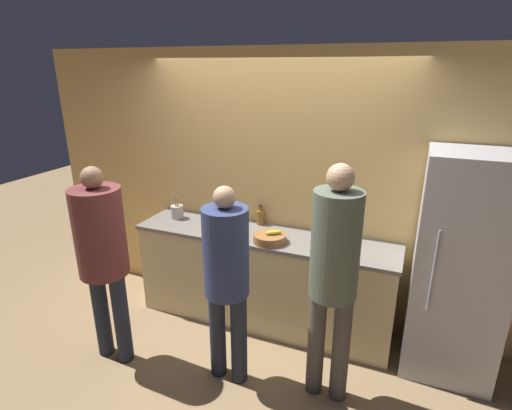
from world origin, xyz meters
The scene contains 13 objects.
ground_plane centered at (0.00, 0.00, 0.00)m, with size 14.00×14.00×0.00m, color #8C704C.
wall_back centered at (0.00, 0.63, 1.30)m, with size 5.20×0.06×2.60m.
counter centered at (0.00, 0.34, 0.47)m, with size 2.49×0.61×0.94m.
refrigerator centered at (1.66, 0.31, 0.93)m, with size 0.68×0.64×1.86m.
person_left centered at (-1.01, -0.66, 1.05)m, with size 0.40×0.40×1.72m.
person_center centered at (0.02, -0.50, 0.97)m, with size 0.34×0.34×1.64m.
person_right centered at (0.80, -0.38, 1.10)m, with size 0.34×0.34×1.84m.
fruit_bowl centered at (0.11, 0.19, 0.98)m, with size 0.30×0.30×0.12m.
utensil_crock centered at (-0.98, 0.38, 1.01)m, with size 0.13×0.13×0.24m.
bottle_dark centered at (-0.27, 0.33, 1.00)m, with size 0.06×0.06×0.15m.
bottle_amber centered at (-0.12, 0.55, 1.02)m, with size 0.08×0.08×0.20m.
bottle_red centered at (-0.52, 0.30, 1.00)m, with size 0.07×0.07×0.15m.
cup_blue centered at (0.57, 0.34, 0.98)m, with size 0.09×0.09×0.08m.
Camera 1 is at (1.23, -2.88, 2.43)m, focal length 28.00 mm.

